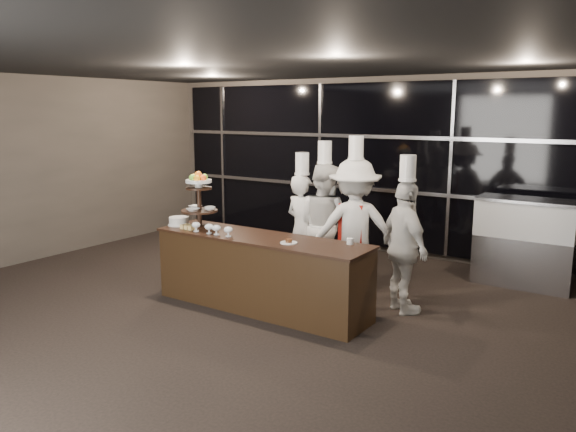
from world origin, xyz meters
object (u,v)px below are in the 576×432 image
Objects in this scene: chef_b at (324,224)px; chef_d at (405,246)px; buffet_counter at (261,272)px; display_case at (525,238)px; chef_c at (354,228)px; chef_a at (302,228)px; display_stand at (199,196)px; layer_cake at (179,221)px.

chef_b reaches higher than chef_d.
chef_d is at bearing -16.40° from chef_b.
display_case is (2.50, 2.81, 0.22)m from buffet_counter.
display_case is 0.62× the size of chef_c.
display_case is at bearing 33.61° from chef_b.
chef_a is at bearing -147.52° from display_case.
chef_c reaches higher than chef_d.
chef_a reaches higher than display_stand.
display_case is 2.19m from chef_d.
chef_d is at bearing -9.71° from chef_a.
layer_cake is at bearing -171.49° from display_stand.
chef_d reaches higher than display_case.
display_stand is 0.35× the size of chef_c.
chef_c reaches higher than display_case.
chef_b reaches higher than buffet_counter.
chef_c reaches higher than chef_b.
chef_c is (1.73, 1.08, -0.42)m from display_stand.
display_stand reaches higher than buffet_counter.
display_stand is at bearing 8.51° from layer_cake.
chef_b is at bearing 41.21° from layer_cake.
buffet_counter is at bearing -131.64° from display_case.
display_stand is at bearing -127.42° from chef_a.
chef_d is (1.36, -0.40, -0.05)m from chef_b.
chef_c is (2.06, 1.13, -0.05)m from layer_cake.
chef_c is at bearing 164.61° from chef_d.
display_case is at bearing 36.75° from layer_cake.
buffet_counter is 3.77m from display_case.
buffet_counter is at bearing -150.48° from chef_d.
chef_b is at bearing 22.24° from chef_a.
chef_b is at bearing 162.21° from chef_c.
buffet_counter is 2.15× the size of display_case.
display_case is at bearing 44.36° from chef_c.
chef_a is 0.92× the size of chef_b.
buffet_counter is at bearing -123.95° from chef_c.
chef_d is (-0.98, -1.96, 0.15)m from display_case.
chef_b is (0.29, 0.12, 0.06)m from chef_a.
chef_a is 1.67m from chef_d.
chef_d is at bearing 18.85° from display_stand.
display_case is 2.50m from chef_c.
chef_c is at bearing 28.70° from layer_cake.
layer_cake is 2.35m from chef_c.
chef_b is 1.05× the size of chef_d.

